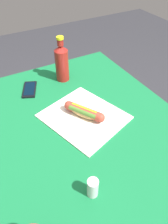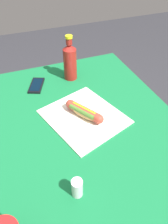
{
  "view_description": "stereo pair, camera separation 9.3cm",
  "coord_description": "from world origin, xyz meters",
  "px_view_note": "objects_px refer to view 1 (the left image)",
  "views": [
    {
      "loc": [
        -0.55,
        0.27,
        1.38
      ],
      "look_at": [
        0.05,
        -0.06,
        0.76
      ],
      "focal_mm": 34.25,
      "sensor_mm": 36.0,
      "label": 1
    },
    {
      "loc": [
        -0.59,
        0.19,
        1.38
      ],
      "look_at": [
        0.05,
        -0.06,
        0.76
      ],
      "focal_mm": 34.25,
      "sensor_mm": 36.0,
      "label": 2
    }
  ],
  "objects_px": {
    "hot_dog": "(84,112)",
    "cell_phone": "(30,89)",
    "soda_bottle": "(62,62)",
    "salt_shaker": "(93,188)"
  },
  "relations": [
    {
      "from": "hot_dog",
      "to": "cell_phone",
      "type": "height_order",
      "value": "hot_dog"
    },
    {
      "from": "hot_dog",
      "to": "cell_phone",
      "type": "distance_m",
      "value": 0.34
    },
    {
      "from": "hot_dog",
      "to": "soda_bottle",
      "type": "distance_m",
      "value": 0.33
    },
    {
      "from": "cell_phone",
      "to": "soda_bottle",
      "type": "bearing_deg",
      "value": -86.52
    },
    {
      "from": "cell_phone",
      "to": "soda_bottle",
      "type": "relative_size",
      "value": 0.62
    },
    {
      "from": "cell_phone",
      "to": "soda_bottle",
      "type": "distance_m",
      "value": 0.22
    },
    {
      "from": "hot_dog",
      "to": "cell_phone",
      "type": "xyz_separation_m",
      "value": [
        0.31,
        0.15,
        -0.03
      ]
    },
    {
      "from": "hot_dog",
      "to": "salt_shaker",
      "type": "relative_size",
      "value": 2.44
    },
    {
      "from": "hot_dog",
      "to": "soda_bottle",
      "type": "relative_size",
      "value": 0.74
    },
    {
      "from": "hot_dog",
      "to": "soda_bottle",
      "type": "xyz_separation_m",
      "value": [
        0.32,
        -0.05,
        0.07
      ]
    }
  ]
}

